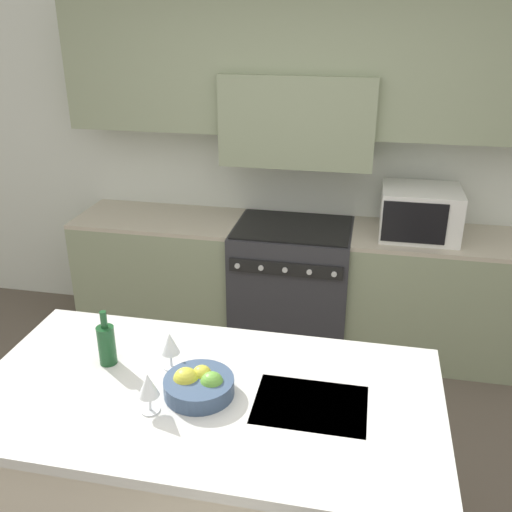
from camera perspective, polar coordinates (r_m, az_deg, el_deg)
The scene contains 9 objects.
back_cabinetry at distance 4.11m, azimuth 4.55°, elevation 12.93°, with size 10.00×0.46×2.70m.
back_counter at distance 4.24m, azimuth 3.62°, elevation -2.84°, with size 3.22×0.62×0.92m.
range_stove at distance 4.21m, azimuth 3.58°, elevation -2.91°, with size 0.83×0.70×0.93m.
microwave at distance 3.98m, azimuth 16.06°, elevation 4.22°, with size 0.51×0.45×0.33m.
kitchen_island at distance 2.68m, azimuth -4.70°, elevation -21.10°, with size 1.90×1.00×0.92m.
wine_bottle at distance 2.56m, azimuth -14.72°, elevation -8.49°, with size 0.08×0.08×0.25m.
wine_glass_near at distance 2.24m, azimuth -10.73°, elevation -12.69°, with size 0.08×0.08×0.17m.
wine_glass_far at distance 2.47m, azimuth -8.60°, elevation -8.74°, with size 0.08×0.08×0.17m.
fruit_bowl at distance 2.34m, azimuth -5.75°, elevation -12.67°, with size 0.28×0.28×0.11m.
Camera 1 is at (0.50, -1.90, 2.35)m, focal length 40.00 mm.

